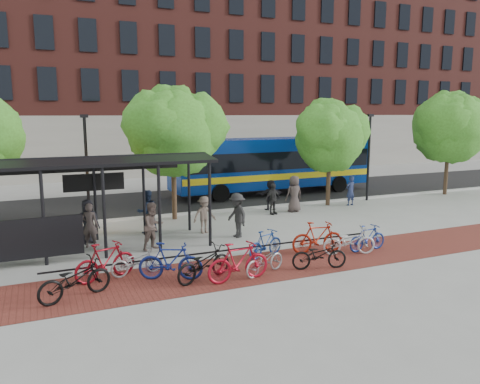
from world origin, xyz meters
name	(u,v)px	position (x,y,z in m)	size (l,w,h in m)	color
ground	(258,228)	(0.00, 0.00, 0.00)	(160.00, 160.00, 0.00)	#9E9E99
asphalt_street	(201,199)	(0.00, 8.00, 0.01)	(160.00, 8.00, 0.01)	black
curb	(226,210)	(0.00, 4.00, 0.06)	(160.00, 0.25, 0.12)	#B7B7B2
brick_strip	(269,266)	(-2.00, -5.00, 0.00)	(24.00, 3.00, 0.01)	maroon
bike_rack_rail	(224,263)	(-3.30, -4.10, 0.00)	(12.00, 0.05, 0.95)	black
building_brick	(236,65)	(10.00, 26.00, 10.00)	(55.00, 14.00, 20.00)	maroon
bus_shelter	(66,173)	(-8.13, -0.48, 3.00)	(10.60, 3.07, 3.60)	black
tree_b	(174,128)	(-2.90, 3.35, 4.46)	(5.15, 4.20, 6.47)	#382619
tree_c	(331,134)	(6.09, 3.35, 4.05)	(4.66, 3.80, 5.92)	#382619
tree_d	(450,125)	(15.10, 3.35, 4.47)	(5.39, 4.40, 6.55)	#382619
lamp_post_left	(87,167)	(-7.00, 3.60, 2.75)	(0.35, 0.20, 5.12)	black
lamp_post_right	(369,155)	(9.00, 3.60, 2.75)	(0.35, 0.20, 5.12)	black
bus	(272,162)	(4.92, 8.11, 2.06)	(13.36, 3.41, 3.59)	navy
bike_0	(75,280)	(-8.32, -5.39, 0.56)	(0.75, 2.14, 1.13)	black
bike_1	(105,261)	(-7.32, -4.19, 0.61)	(0.58, 2.04, 1.22)	maroon
bike_2	(137,261)	(-6.34, -4.09, 0.45)	(0.60, 1.72, 0.90)	gray
bike_3	(171,261)	(-5.46, -5.00, 0.61)	(0.57, 2.03, 1.22)	navy
bike_4	(204,263)	(-4.51, -5.43, 0.55)	(0.73, 2.09, 1.10)	black
bike_5	(238,262)	(-3.55, -5.94, 0.63)	(0.59, 2.09, 1.26)	maroon
bike_6	(265,260)	(-2.51, -5.67, 0.46)	(0.61, 1.76, 0.92)	gray
bike_7	(266,244)	(-1.67, -4.06, 0.51)	(0.48, 1.69, 1.01)	navy
bike_8	(319,255)	(-0.61, -5.96, 0.49)	(0.65, 1.88, 0.99)	black
bike_9	(318,237)	(0.34, -4.39, 0.60)	(0.57, 2.01, 1.21)	maroon
bike_10	(349,241)	(1.30, -5.02, 0.52)	(0.69, 1.97, 1.04)	#BCBDBF
bike_11	(367,238)	(2.23, -4.91, 0.51)	(0.48, 1.69, 1.02)	navy
pedestrian_0	(88,221)	(-7.36, 0.48, 0.89)	(0.87, 0.57, 1.79)	black
pedestrian_1	(90,225)	(-7.36, -0.20, 0.88)	(0.64, 0.42, 1.76)	#3E3532
pedestrian_2	(147,211)	(-4.81, 1.19, 0.94)	(0.92, 0.71, 1.89)	#1B263F
pedestrian_3	(204,215)	(-2.55, 0.12, 0.82)	(1.05, 0.61, 1.63)	brown
pedestrian_4	(273,199)	(1.96, 2.34, 0.81)	(0.95, 0.39, 1.62)	#292929
pedestrian_5	(271,195)	(2.40, 3.44, 0.82)	(1.52, 0.48, 1.64)	black
pedestrian_6	(294,194)	(3.29, 2.45, 0.97)	(0.95, 0.62, 1.93)	#413734
pedestrian_7	(350,191)	(7.10, 2.71, 0.84)	(0.61, 0.40, 1.68)	navy
pedestrian_8	(153,226)	(-5.17, -1.50, 0.92)	(0.90, 0.70, 1.85)	brown
pedestrian_9	(237,215)	(-1.52, -1.08, 0.94)	(1.22, 0.70, 1.88)	#262626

